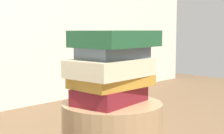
# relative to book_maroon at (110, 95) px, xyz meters

# --- Properties ---
(book_maroon) EXTENTS (0.28, 0.20, 0.06)m
(book_maroon) POSITION_rel_book_maroon_xyz_m (0.00, 0.00, 0.00)
(book_maroon) COLOR maroon
(book_maroon) RESTS_ON side_table
(book_ochre) EXTENTS (0.28, 0.19, 0.04)m
(book_ochre) POSITION_rel_book_maroon_xyz_m (0.01, -0.00, 0.05)
(book_ochre) COLOR #B7842D
(book_ochre) RESTS_ON book_maroon
(book_cream) EXTENTS (0.30, 0.21, 0.06)m
(book_cream) POSITION_rel_book_maroon_xyz_m (0.00, -0.00, 0.10)
(book_cream) COLOR beige
(book_cream) RESTS_ON book_ochre
(book_slate) EXTENTS (0.24, 0.17, 0.04)m
(book_slate) POSITION_rel_book_maroon_xyz_m (0.02, -0.00, 0.15)
(book_slate) COLOR slate
(book_slate) RESTS_ON book_cream
(book_forest) EXTENTS (0.30, 0.22, 0.06)m
(book_forest) POSITION_rel_book_maroon_xyz_m (0.02, -0.01, 0.20)
(book_forest) COLOR #1E512D
(book_forest) RESTS_ON book_slate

